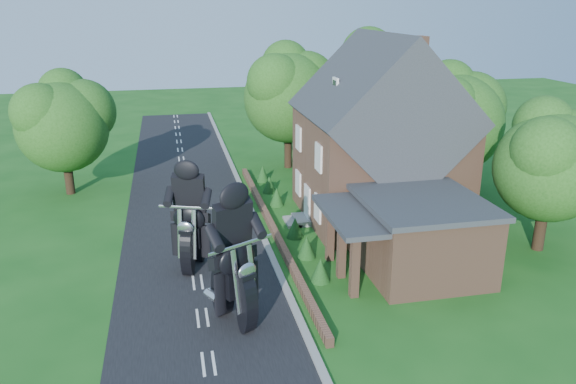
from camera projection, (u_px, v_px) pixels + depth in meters
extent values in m
plane|color=#174E16|center=(198.00, 282.00, 24.61)|extent=(120.00, 120.00, 0.00)
cube|color=black|center=(198.00, 282.00, 24.60)|extent=(7.00, 80.00, 0.02)
cube|color=gray|center=(279.00, 273.00, 25.32)|extent=(0.30, 80.00, 0.12)
cube|color=brown|center=(273.00, 228.00, 30.03)|extent=(0.30, 22.00, 0.40)
cube|color=brown|center=(378.00, 166.00, 31.30)|extent=(8.00, 8.00, 6.00)
cube|color=#2A2D32|center=(381.00, 113.00, 30.35)|extent=(8.48, 8.64, 8.48)
cube|color=brown|center=(420.00, 51.00, 29.72)|extent=(0.60, 0.90, 1.60)
cube|color=white|center=(336.00, 86.00, 29.35)|extent=(0.12, 0.80, 0.90)
cube|color=black|center=(334.00, 86.00, 29.34)|extent=(0.04, 0.55, 0.65)
cube|color=white|center=(307.00, 204.00, 31.12)|extent=(0.10, 1.10, 2.10)
cube|color=gray|center=(301.00, 220.00, 31.34)|extent=(0.80, 1.60, 0.30)
cube|color=gray|center=(292.00, 222.00, 31.26)|extent=(0.80, 1.60, 0.15)
cube|color=white|center=(318.00, 208.00, 28.90)|extent=(0.10, 1.10, 1.40)
cube|color=black|center=(317.00, 208.00, 28.90)|extent=(0.04, 0.92, 1.22)
cube|color=white|center=(298.00, 183.00, 32.98)|extent=(0.10, 1.10, 1.40)
cube|color=black|center=(298.00, 183.00, 32.97)|extent=(0.04, 0.92, 1.22)
cube|color=white|center=(318.00, 158.00, 28.04)|extent=(0.10, 1.10, 1.40)
cube|color=black|center=(318.00, 158.00, 28.04)|extent=(0.04, 0.92, 1.22)
cube|color=white|center=(298.00, 138.00, 32.12)|extent=(0.10, 1.10, 1.40)
cube|color=black|center=(298.00, 138.00, 32.11)|extent=(0.04, 0.92, 1.22)
cube|color=brown|center=(420.00, 237.00, 25.35)|extent=(5.00, 5.60, 3.20)
cube|color=#2A2D32|center=(423.00, 201.00, 24.80)|extent=(5.30, 5.94, 0.24)
cube|color=#2A2D32|center=(356.00, 214.00, 24.30)|extent=(2.60, 5.32, 0.22)
cube|color=brown|center=(355.00, 266.00, 23.01)|extent=(0.35, 0.35, 2.80)
cube|color=brown|center=(342.00, 248.00, 24.68)|extent=(0.35, 0.35, 2.80)
cube|color=brown|center=(330.00, 233.00, 26.34)|extent=(0.35, 0.35, 2.80)
cylinder|color=black|center=(545.00, 223.00, 27.56)|extent=(0.56, 0.56, 2.80)
sphere|color=#1E4C15|center=(554.00, 167.00, 26.65)|extent=(5.20, 5.20, 5.20)
sphere|color=#1E4C15|center=(571.00, 147.00, 27.12)|extent=(3.74, 3.74, 3.74)
sphere|color=#1E4C15|center=(551.00, 151.00, 25.41)|extent=(3.22, 3.22, 3.22)
sphere|color=#1E4C15|center=(547.00, 125.00, 27.05)|extent=(2.86, 2.86, 2.86)
cylinder|color=black|center=(453.00, 173.00, 35.30)|extent=(0.56, 0.56, 3.00)
sphere|color=#1E4C15|center=(457.00, 123.00, 34.29)|extent=(6.00, 6.00, 6.00)
sphere|color=#1E4C15|center=(474.00, 106.00, 34.83)|extent=(4.32, 4.32, 4.32)
sphere|color=#1E4C15|center=(450.00, 107.00, 32.86)|extent=(3.72, 3.72, 3.72)
sphere|color=#1E4C15|center=(453.00, 86.00, 34.75)|extent=(3.30, 3.30, 3.30)
cylinder|color=black|center=(373.00, 143.00, 41.65)|extent=(0.56, 0.56, 3.60)
sphere|color=#1E4C15|center=(376.00, 92.00, 40.44)|extent=(7.20, 7.20, 7.20)
sphere|color=#1E4C15|center=(394.00, 75.00, 41.09)|extent=(5.18, 5.18, 5.18)
sphere|color=#1E4C15|center=(365.00, 74.00, 38.73)|extent=(4.46, 4.46, 4.46)
sphere|color=#1E4C15|center=(372.00, 54.00, 40.99)|extent=(3.96, 3.96, 3.96)
cylinder|color=black|center=(292.00, 145.00, 41.41)|extent=(0.56, 0.56, 3.40)
sphere|color=#1E4C15|center=(292.00, 98.00, 40.30)|extent=(6.40, 6.40, 6.40)
sphere|color=#1E4C15|center=(309.00, 83.00, 40.88)|extent=(4.61, 4.61, 4.61)
sphere|color=#1E4C15|center=(279.00, 82.00, 38.78)|extent=(3.97, 3.97, 3.97)
sphere|color=#1E4C15|center=(289.00, 64.00, 40.79)|extent=(3.52, 3.52, 3.52)
cylinder|color=black|center=(72.00, 172.00, 35.73)|extent=(0.56, 0.56, 2.80)
sphere|color=#1E4C15|center=(66.00, 127.00, 34.79)|extent=(5.60, 5.60, 5.60)
sphere|color=#1E4C15|center=(87.00, 111.00, 35.29)|extent=(4.03, 4.03, 4.03)
sphere|color=#1E4C15|center=(45.00, 112.00, 33.46)|extent=(3.47, 3.47, 3.47)
sphere|color=#1E4C15|center=(67.00, 93.00, 35.22)|extent=(3.08, 3.08, 3.08)
cone|color=#123B13|center=(320.00, 270.00, 24.56)|extent=(0.90, 0.90, 1.10)
cone|color=#123B13|center=(307.00, 247.00, 26.88)|extent=(0.90, 0.90, 1.10)
cone|color=#123B13|center=(295.00, 227.00, 29.20)|extent=(0.90, 0.90, 1.10)
cone|color=#123B13|center=(277.00, 197.00, 33.83)|extent=(0.90, 0.90, 1.10)
cone|color=#123B13|center=(269.00, 184.00, 36.14)|extent=(0.90, 0.90, 1.10)
cone|color=#123B13|center=(263.00, 173.00, 38.46)|extent=(0.90, 0.90, 1.10)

